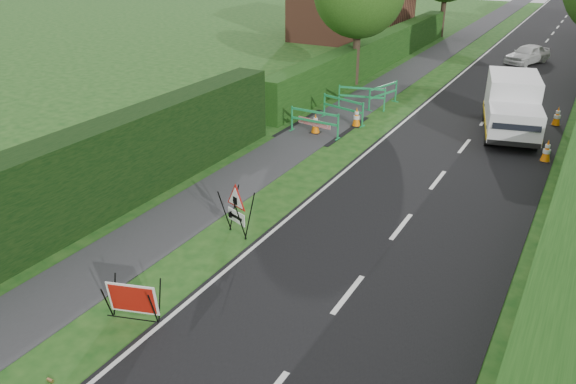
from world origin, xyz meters
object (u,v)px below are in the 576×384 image
at_px(red_rect_sign, 133,300).
at_px(triangle_sign, 235,206).
at_px(works_van, 512,105).
at_px(hatchback_car, 528,54).

distance_m(red_rect_sign, triangle_sign, 3.92).
bearing_deg(works_van, hatchback_car, 82.40).
bearing_deg(red_rect_sign, hatchback_car, 66.00).
xyz_separation_m(triangle_sign, hatchback_car, (3.41, 25.41, -0.30)).
height_order(red_rect_sign, works_van, works_van).
height_order(triangle_sign, hatchback_car, triangle_sign).
bearing_deg(triangle_sign, red_rect_sign, -67.97).
bearing_deg(works_van, red_rect_sign, -119.03).
height_order(triangle_sign, works_van, works_van).
bearing_deg(triangle_sign, hatchback_car, 101.89).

